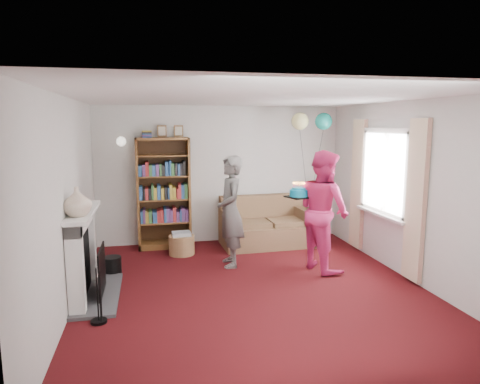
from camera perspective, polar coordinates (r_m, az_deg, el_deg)
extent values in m
plane|color=#350908|center=(5.83, 1.74, -12.83)|extent=(5.00, 5.00, 0.00)
cube|color=silver|center=(7.92, -2.57, 2.36)|extent=(4.50, 0.02, 2.50)
cube|color=silver|center=(5.42, -22.10, -1.43)|extent=(0.02, 5.00, 2.50)
cube|color=silver|center=(6.41, 21.80, 0.12)|extent=(0.02, 5.00, 2.50)
cube|color=white|center=(5.42, 1.86, 12.56)|extent=(4.50, 5.00, 0.01)
cube|color=#3F3F42|center=(5.90, -18.49, -12.83)|extent=(0.55, 1.40, 0.04)
cube|color=white|center=(5.24, -21.08, -9.85)|extent=(0.18, 0.14, 1.06)
cube|color=white|center=(6.28, -19.55, -6.65)|extent=(0.18, 0.14, 1.06)
cube|color=white|center=(5.64, -20.50, -3.54)|extent=(0.18, 1.24, 0.16)
cube|color=white|center=(5.62, -20.26, -2.53)|extent=(0.28, 1.35, 0.05)
cube|color=black|center=(5.77, -20.41, -8.58)|extent=(0.10, 0.80, 0.86)
cube|color=black|center=(5.79, -17.95, -9.97)|extent=(0.02, 0.70, 0.60)
cylinder|color=black|center=(5.06, -18.48, -12.91)|extent=(0.18, 0.18, 0.64)
cylinder|color=black|center=(6.60, -16.65, -9.37)|extent=(0.26, 0.26, 0.26)
cube|color=white|center=(6.83, 19.04, 7.74)|extent=(0.08, 1.30, 0.08)
cube|color=white|center=(6.96, 18.51, -2.59)|extent=(0.08, 1.30, 0.08)
cube|color=white|center=(6.88, 18.99, 2.53)|extent=(0.01, 1.15, 1.20)
cube|color=white|center=(6.95, 18.29, -2.85)|extent=(0.14, 1.32, 0.04)
cube|color=beige|center=(6.22, 22.41, -1.11)|extent=(0.07, 0.38, 2.20)
cube|color=beige|center=(7.61, 15.45, 0.99)|extent=(0.07, 0.38, 2.20)
cylinder|color=gold|center=(7.72, -15.53, 6.70)|extent=(0.04, 0.12, 0.04)
sphere|color=white|center=(7.63, -15.56, 6.52)|extent=(0.16, 0.16, 0.16)
cube|color=#472B14|center=(7.81, -10.18, 0.06)|extent=(0.92, 0.04, 1.94)
cube|color=brown|center=(7.62, -13.44, -0.27)|extent=(0.04, 0.42, 1.94)
cube|color=brown|center=(7.65, -6.83, -0.05)|extent=(0.04, 0.42, 1.94)
cube|color=brown|center=(7.53, -10.33, 7.00)|extent=(0.92, 0.42, 0.04)
cube|color=brown|center=(7.82, -9.94, -6.84)|extent=(0.92, 0.42, 0.10)
cube|color=brown|center=(7.72, -10.02, -3.91)|extent=(0.84, 0.38, 0.03)
cube|color=brown|center=(7.64, -10.11, -0.92)|extent=(0.84, 0.38, 0.02)
cube|color=brown|center=(7.58, -10.19, 2.13)|extent=(0.84, 0.38, 0.02)
cube|color=brown|center=(7.55, -10.27, 4.83)|extent=(0.84, 0.38, 0.02)
cube|color=maroon|center=(7.50, -12.31, 7.55)|extent=(0.16, 0.22, 0.12)
cube|color=brown|center=(7.58, -10.37, 8.00)|extent=(0.16, 0.02, 0.20)
cube|color=brown|center=(7.59, -8.19, 8.05)|extent=(0.16, 0.02, 0.20)
cube|color=brown|center=(7.80, 3.70, -5.67)|extent=(1.65, 0.87, 0.39)
cube|color=brown|center=(8.01, 3.11, -2.77)|extent=(1.65, 0.24, 0.68)
cube|color=brown|center=(7.59, -1.41, -4.55)|extent=(0.24, 0.82, 0.53)
cube|color=brown|center=(7.97, 8.59, -4.01)|extent=(0.24, 0.82, 0.53)
cube|color=brown|center=(7.58, 1.19, -4.36)|extent=(0.70, 0.57, 0.12)
cube|color=brown|center=(7.78, 6.49, -4.06)|extent=(0.70, 0.57, 0.12)
cylinder|color=#A8794E|center=(7.31, -7.79, -7.00)|extent=(0.43, 0.43, 0.32)
cube|color=beige|center=(7.26, -7.82, -5.54)|extent=(0.30, 0.24, 0.06)
imported|color=black|center=(6.54, -1.28, -2.60)|extent=(0.41, 0.63, 1.71)
imported|color=#D52A69|center=(6.50, 11.06, -2.42)|extent=(0.87, 1.01, 1.80)
cube|color=black|center=(6.36, 7.83, -0.65)|extent=(0.32, 0.32, 0.02)
cylinder|color=#0E80A4|center=(6.36, 7.84, -0.12)|extent=(0.27, 0.27, 0.10)
cylinder|color=#0E80A4|center=(6.35, 7.85, 0.41)|extent=(0.20, 0.20, 0.04)
cylinder|color=pink|center=(6.37, 8.54, 0.75)|extent=(0.01, 0.01, 0.09)
sphere|color=orange|center=(6.36, 8.55, 1.19)|extent=(0.02, 0.02, 0.02)
cylinder|color=pink|center=(6.40, 8.36, 0.79)|extent=(0.01, 0.01, 0.09)
sphere|color=orange|center=(6.39, 8.37, 1.23)|extent=(0.02, 0.02, 0.02)
cylinder|color=pink|center=(6.42, 8.09, 0.82)|extent=(0.01, 0.01, 0.09)
sphere|color=orange|center=(6.41, 8.10, 1.26)|extent=(0.02, 0.02, 0.02)
cylinder|color=pink|center=(6.42, 7.77, 0.83)|extent=(0.01, 0.01, 0.09)
sphere|color=orange|center=(6.41, 7.78, 1.27)|extent=(0.02, 0.02, 0.02)
cylinder|color=pink|center=(6.41, 7.47, 0.82)|extent=(0.01, 0.01, 0.09)
sphere|color=orange|center=(6.40, 7.48, 1.27)|extent=(0.02, 0.02, 0.02)
cylinder|color=pink|center=(6.38, 7.24, 0.79)|extent=(0.01, 0.01, 0.09)
sphere|color=orange|center=(6.38, 7.25, 1.24)|extent=(0.02, 0.02, 0.02)
cylinder|color=pink|center=(6.35, 7.13, 0.75)|extent=(0.01, 0.01, 0.09)
sphere|color=orange|center=(6.34, 7.14, 1.20)|extent=(0.02, 0.02, 0.02)
cylinder|color=pink|center=(6.31, 7.17, 0.71)|extent=(0.01, 0.01, 0.09)
sphere|color=orange|center=(6.31, 7.18, 1.16)|extent=(0.02, 0.02, 0.02)
cylinder|color=pink|center=(6.28, 7.34, 0.66)|extent=(0.01, 0.01, 0.09)
sphere|color=orange|center=(6.28, 7.35, 1.11)|extent=(0.02, 0.02, 0.02)
cylinder|color=pink|center=(6.27, 7.62, 0.63)|extent=(0.01, 0.01, 0.09)
sphere|color=orange|center=(6.26, 7.63, 1.08)|extent=(0.02, 0.02, 0.02)
cylinder|color=pink|center=(6.26, 7.95, 0.62)|extent=(0.01, 0.01, 0.09)
sphere|color=orange|center=(6.25, 7.96, 1.07)|extent=(0.02, 0.02, 0.02)
cylinder|color=pink|center=(6.27, 8.25, 0.63)|extent=(0.01, 0.01, 0.09)
sphere|color=orange|center=(6.27, 8.26, 1.08)|extent=(0.02, 0.02, 0.02)
cylinder|color=pink|center=(6.30, 8.48, 0.66)|extent=(0.01, 0.01, 0.09)
sphere|color=orange|center=(6.29, 8.49, 1.11)|extent=(0.02, 0.02, 0.02)
cylinder|color=pink|center=(6.33, 8.58, 0.70)|extent=(0.01, 0.01, 0.09)
sphere|color=orange|center=(6.33, 8.59, 1.15)|extent=(0.02, 0.02, 0.02)
sphere|color=#3F3F3F|center=(7.73, 9.16, -2.31)|extent=(0.02, 0.02, 0.02)
sphere|color=#178F80|center=(7.78, 11.08, 9.23)|extent=(0.30, 0.30, 0.30)
sphere|color=#E5E58C|center=(7.62, 8.00, 9.32)|extent=(0.30, 0.30, 0.30)
imported|color=beige|center=(5.24, -20.90, -1.20)|extent=(0.41, 0.41, 0.34)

